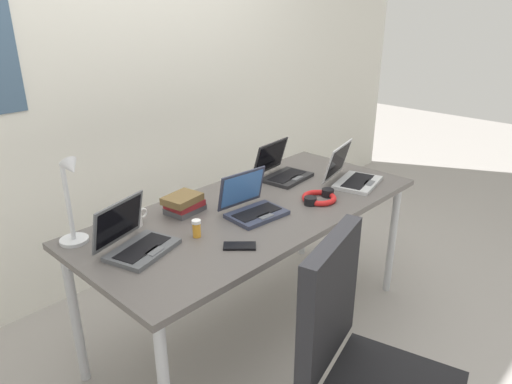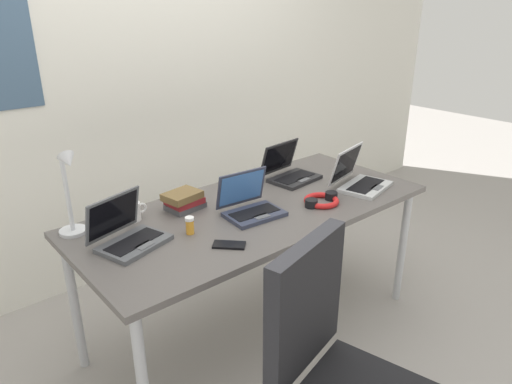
{
  "view_description": "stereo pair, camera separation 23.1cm",
  "coord_description": "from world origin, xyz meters",
  "px_view_note": "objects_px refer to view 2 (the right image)",
  "views": [
    {
      "loc": [
        -1.55,
        -1.47,
        1.69
      ],
      "look_at": [
        0.0,
        0.0,
        0.82
      ],
      "focal_mm": 32.93,
      "sensor_mm": 36.0,
      "label": 1
    },
    {
      "loc": [
        -1.39,
        -1.63,
        1.69
      ],
      "look_at": [
        0.0,
        0.0,
        0.82
      ],
      "focal_mm": 32.93,
      "sensor_mm": 36.0,
      "label": 2
    }
  ],
  "objects_px": {
    "laptop_back_left": "(359,179)",
    "laptop_near_lamp": "(290,172)",
    "laptop_mid_desk": "(128,235)",
    "headphones": "(321,200)",
    "pill_bottle": "(190,225)",
    "cell_phone": "(229,245)",
    "laptop_back_right": "(250,206)",
    "book_stack": "(184,201)",
    "coffee_mug": "(133,211)",
    "desk_lamp": "(70,194)",
    "computer_mouse": "(240,189)"
  },
  "relations": [
    {
      "from": "laptop_back_left",
      "to": "laptop_near_lamp",
      "type": "bearing_deg",
      "value": 120.87
    },
    {
      "from": "laptop_back_right",
      "to": "laptop_back_left",
      "type": "bearing_deg",
      "value": -9.8
    },
    {
      "from": "laptop_near_lamp",
      "to": "book_stack",
      "type": "xyz_separation_m",
      "value": [
        -0.69,
        0.03,
        0.0
      ]
    },
    {
      "from": "computer_mouse",
      "to": "coffee_mug",
      "type": "distance_m",
      "value": 0.6
    },
    {
      "from": "pill_bottle",
      "to": "laptop_mid_desk",
      "type": "bearing_deg",
      "value": 160.2
    },
    {
      "from": "laptop_back_left",
      "to": "pill_bottle",
      "type": "bearing_deg",
      "value": 172.72
    },
    {
      "from": "laptop_back_left",
      "to": "headphones",
      "type": "xyz_separation_m",
      "value": [
        -0.32,
        -0.02,
        -0.03
      ]
    },
    {
      "from": "laptop_near_lamp",
      "to": "headphones",
      "type": "bearing_deg",
      "value": -108.95
    },
    {
      "from": "laptop_back_right",
      "to": "cell_phone",
      "type": "bearing_deg",
      "value": -145.31
    },
    {
      "from": "computer_mouse",
      "to": "cell_phone",
      "type": "relative_size",
      "value": 0.71
    },
    {
      "from": "laptop_near_lamp",
      "to": "pill_bottle",
      "type": "xyz_separation_m",
      "value": [
        -0.82,
        -0.21,
        -0.0
      ]
    },
    {
      "from": "laptop_back_right",
      "to": "computer_mouse",
      "type": "bearing_deg",
      "value": 61.14
    },
    {
      "from": "laptop_mid_desk",
      "to": "desk_lamp",
      "type": "bearing_deg",
      "value": 122.85
    },
    {
      "from": "laptop_back_right",
      "to": "book_stack",
      "type": "bearing_deg",
      "value": 130.3
    },
    {
      "from": "cell_phone",
      "to": "headphones",
      "type": "bearing_deg",
      "value": -38.81
    },
    {
      "from": "headphones",
      "to": "pill_bottle",
      "type": "bearing_deg",
      "value": 168.0
    },
    {
      "from": "laptop_mid_desk",
      "to": "book_stack",
      "type": "distance_m",
      "value": 0.4
    },
    {
      "from": "laptop_mid_desk",
      "to": "laptop_back_right",
      "type": "height_order",
      "value": "laptop_mid_desk"
    },
    {
      "from": "laptop_mid_desk",
      "to": "coffee_mug",
      "type": "xyz_separation_m",
      "value": [
        0.12,
        0.2,
        0.0
      ]
    },
    {
      "from": "laptop_back_left",
      "to": "headphones",
      "type": "bearing_deg",
      "value": -176.95
    },
    {
      "from": "laptop_mid_desk",
      "to": "coffee_mug",
      "type": "bearing_deg",
      "value": 58.42
    },
    {
      "from": "computer_mouse",
      "to": "pill_bottle",
      "type": "relative_size",
      "value": 1.22
    },
    {
      "from": "desk_lamp",
      "to": "coffee_mug",
      "type": "distance_m",
      "value": 0.31
    },
    {
      "from": "laptop_near_lamp",
      "to": "coffee_mug",
      "type": "bearing_deg",
      "value": 175.13
    },
    {
      "from": "laptop_back_right",
      "to": "book_stack",
      "type": "xyz_separation_m",
      "value": [
        -0.21,
        0.25,
        0.0
      ]
    },
    {
      "from": "cell_phone",
      "to": "book_stack",
      "type": "height_order",
      "value": "book_stack"
    },
    {
      "from": "cell_phone",
      "to": "pill_bottle",
      "type": "bearing_deg",
      "value": 63.21
    },
    {
      "from": "laptop_near_lamp",
      "to": "laptop_back_right",
      "type": "bearing_deg",
      "value": -155.21
    },
    {
      "from": "desk_lamp",
      "to": "cell_phone",
      "type": "bearing_deg",
      "value": -48.45
    },
    {
      "from": "cell_phone",
      "to": "coffee_mug",
      "type": "bearing_deg",
      "value": 67.24
    },
    {
      "from": "cell_phone",
      "to": "laptop_mid_desk",
      "type": "bearing_deg",
      "value": 93.06
    },
    {
      "from": "laptop_back_left",
      "to": "headphones",
      "type": "height_order",
      "value": "laptop_back_left"
    },
    {
      "from": "laptop_mid_desk",
      "to": "headphones",
      "type": "bearing_deg",
      "value": -14.12
    },
    {
      "from": "pill_bottle",
      "to": "book_stack",
      "type": "xyz_separation_m",
      "value": [
        0.12,
        0.24,
        0.01
      ]
    },
    {
      "from": "desk_lamp",
      "to": "book_stack",
      "type": "distance_m",
      "value": 0.54
    },
    {
      "from": "laptop_back_right",
      "to": "cell_phone",
      "type": "relative_size",
      "value": 2.1
    },
    {
      "from": "laptop_near_lamp",
      "to": "cell_phone",
      "type": "distance_m",
      "value": 0.86
    },
    {
      "from": "computer_mouse",
      "to": "coffee_mug",
      "type": "relative_size",
      "value": 0.85
    },
    {
      "from": "laptop_mid_desk",
      "to": "headphones",
      "type": "distance_m",
      "value": 0.97
    },
    {
      "from": "cell_phone",
      "to": "laptop_back_left",
      "type": "bearing_deg",
      "value": -39.46
    },
    {
      "from": "laptop_back_right",
      "to": "headphones",
      "type": "bearing_deg",
      "value": -20.73
    },
    {
      "from": "laptop_near_lamp",
      "to": "laptop_mid_desk",
      "type": "xyz_separation_m",
      "value": [
        -1.06,
        -0.12,
        0.0
      ]
    },
    {
      "from": "cell_phone",
      "to": "laptop_back_right",
      "type": "bearing_deg",
      "value": -9.09
    },
    {
      "from": "laptop_back_left",
      "to": "cell_phone",
      "type": "xyz_separation_m",
      "value": [
        -0.96,
        -0.07,
        -0.04
      ]
    },
    {
      "from": "desk_lamp",
      "to": "computer_mouse",
      "type": "relative_size",
      "value": 4.17
    },
    {
      "from": "desk_lamp",
      "to": "headphones",
      "type": "height_order",
      "value": "desk_lamp"
    },
    {
      "from": "pill_bottle",
      "to": "coffee_mug",
      "type": "xyz_separation_m",
      "value": [
        -0.13,
        0.29,
        0.0
      ]
    },
    {
      "from": "coffee_mug",
      "to": "desk_lamp",
      "type": "bearing_deg",
      "value": 175.88
    },
    {
      "from": "laptop_near_lamp",
      "to": "computer_mouse",
      "type": "relative_size",
      "value": 3.17
    },
    {
      "from": "laptop_near_lamp",
      "to": "book_stack",
      "type": "distance_m",
      "value": 0.69
    }
  ]
}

